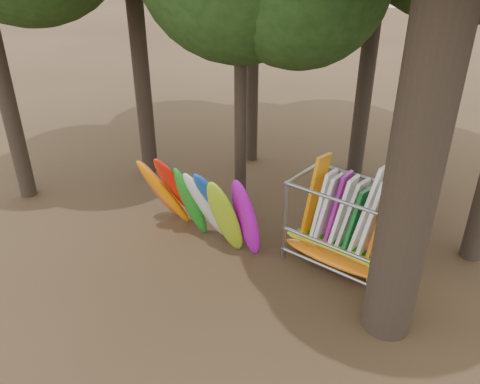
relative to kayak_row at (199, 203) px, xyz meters
The scene contains 3 objects.
ground 1.57m from the kayak_row, 34.60° to the right, with size 120.00×120.00×0.00m, color #47331E.
kayak_row is the anchor object (origin of this frame).
storage_rack 3.91m from the kayak_row, 23.65° to the left, with size 3.19×1.51×2.91m.
Camera 1 is at (7.00, -7.35, 7.34)m, focal length 35.00 mm.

